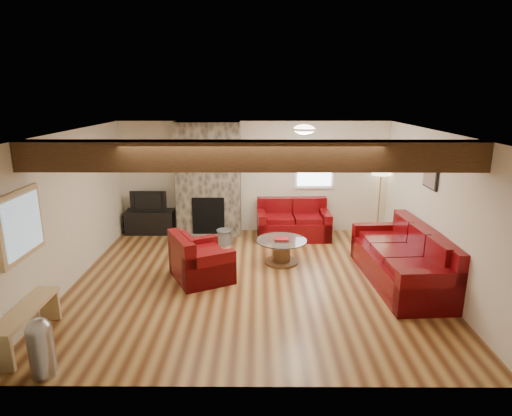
{
  "coord_description": "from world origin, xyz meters",
  "views": [
    {
      "loc": [
        0.09,
        -6.73,
        3.09
      ],
      "look_at": [
        0.05,
        0.4,
        1.17
      ],
      "focal_mm": 30.0,
      "sensor_mm": 36.0,
      "label": 1
    }
  ],
  "objects_px": {
    "tv_cabinet": "(151,222)",
    "armchair_red": "(201,256)",
    "loveseat": "(293,219)",
    "coffee_table": "(281,251)",
    "sofa_three": "(402,256)",
    "television": "(149,200)",
    "floor_lamp": "(381,172)"
  },
  "relations": [
    {
      "from": "tv_cabinet",
      "to": "sofa_three",
      "type": "bearing_deg",
      "value": -28.26
    },
    {
      "from": "armchair_red",
      "to": "floor_lamp",
      "type": "xyz_separation_m",
      "value": [
        3.68,
        2.47,
        1.0
      ]
    },
    {
      "from": "sofa_three",
      "to": "television",
      "type": "height_order",
      "value": "television"
    },
    {
      "from": "coffee_table",
      "to": "floor_lamp",
      "type": "xyz_separation_m",
      "value": [
        2.27,
        1.79,
        1.18
      ]
    },
    {
      "from": "sofa_three",
      "to": "tv_cabinet",
      "type": "distance_m",
      "value": 5.49
    },
    {
      "from": "floor_lamp",
      "to": "loveseat",
      "type": "bearing_deg",
      "value": -170.64
    },
    {
      "from": "tv_cabinet",
      "to": "television",
      "type": "height_order",
      "value": "television"
    },
    {
      "from": "armchair_red",
      "to": "tv_cabinet",
      "type": "xyz_separation_m",
      "value": [
        -1.47,
        2.45,
        -0.14
      ]
    },
    {
      "from": "loveseat",
      "to": "coffee_table",
      "type": "xyz_separation_m",
      "value": [
        -0.33,
        -1.47,
        -0.19
      ]
    },
    {
      "from": "armchair_red",
      "to": "coffee_table",
      "type": "xyz_separation_m",
      "value": [
        1.4,
        0.68,
        -0.18
      ]
    },
    {
      "from": "television",
      "to": "coffee_table",
      "type": "bearing_deg",
      "value": -31.55
    },
    {
      "from": "television",
      "to": "floor_lamp",
      "type": "bearing_deg",
      "value": 0.22
    },
    {
      "from": "coffee_table",
      "to": "loveseat",
      "type": "bearing_deg",
      "value": 77.21
    },
    {
      "from": "armchair_red",
      "to": "television",
      "type": "bearing_deg",
      "value": 4.39
    },
    {
      "from": "sofa_three",
      "to": "floor_lamp",
      "type": "relative_size",
      "value": 1.47
    },
    {
      "from": "coffee_table",
      "to": "tv_cabinet",
      "type": "distance_m",
      "value": 3.38
    },
    {
      "from": "tv_cabinet",
      "to": "floor_lamp",
      "type": "distance_m",
      "value": 5.28
    },
    {
      "from": "armchair_red",
      "to": "floor_lamp",
      "type": "height_order",
      "value": "floor_lamp"
    },
    {
      "from": "loveseat",
      "to": "tv_cabinet",
      "type": "height_order",
      "value": "loveseat"
    },
    {
      "from": "loveseat",
      "to": "television",
      "type": "distance_m",
      "value": 3.24
    },
    {
      "from": "tv_cabinet",
      "to": "armchair_red",
      "type": "bearing_deg",
      "value": -59.0
    },
    {
      "from": "loveseat",
      "to": "coffee_table",
      "type": "relative_size",
      "value": 1.67
    },
    {
      "from": "television",
      "to": "tv_cabinet",
      "type": "bearing_deg",
      "value": 0.0
    },
    {
      "from": "loveseat",
      "to": "television",
      "type": "bearing_deg",
      "value": 172.51
    },
    {
      "from": "loveseat",
      "to": "coffee_table",
      "type": "distance_m",
      "value": 1.51
    },
    {
      "from": "armchair_red",
      "to": "coffee_table",
      "type": "distance_m",
      "value": 1.57
    },
    {
      "from": "floor_lamp",
      "to": "television",
      "type": "bearing_deg",
      "value": -179.78
    },
    {
      "from": "loveseat",
      "to": "floor_lamp",
      "type": "distance_m",
      "value": 2.2
    },
    {
      "from": "television",
      "to": "sofa_three",
      "type": "bearing_deg",
      "value": -28.26
    },
    {
      "from": "sofa_three",
      "to": "armchair_red",
      "type": "relative_size",
      "value": 2.43
    },
    {
      "from": "armchair_red",
      "to": "tv_cabinet",
      "type": "distance_m",
      "value": 2.86
    },
    {
      "from": "tv_cabinet",
      "to": "television",
      "type": "xyz_separation_m",
      "value": [
        0.0,
        0.0,
        0.5
      ]
    }
  ]
}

